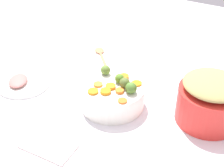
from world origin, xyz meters
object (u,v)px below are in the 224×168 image
(metal_pot, at_px, (209,105))
(ham_plate, at_px, (24,83))
(serving_bowl_carrots, at_px, (112,96))
(wooden_spoon, at_px, (102,56))

(metal_pot, relative_size, ham_plate, 1.02)
(serving_bowl_carrots, distance_m, ham_plate, 0.40)
(serving_bowl_carrots, distance_m, wooden_spoon, 0.37)
(wooden_spoon, distance_m, ham_plate, 0.39)
(serving_bowl_carrots, xyz_separation_m, wooden_spoon, (-0.22, 0.29, -0.04))
(serving_bowl_carrots, relative_size, metal_pot, 1.08)
(metal_pot, xyz_separation_m, ham_plate, (-0.73, -0.15, -0.06))
(metal_pot, relative_size, wooden_spoon, 0.94)
(serving_bowl_carrots, bearing_deg, metal_pot, 15.50)
(serving_bowl_carrots, bearing_deg, wooden_spoon, 127.26)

